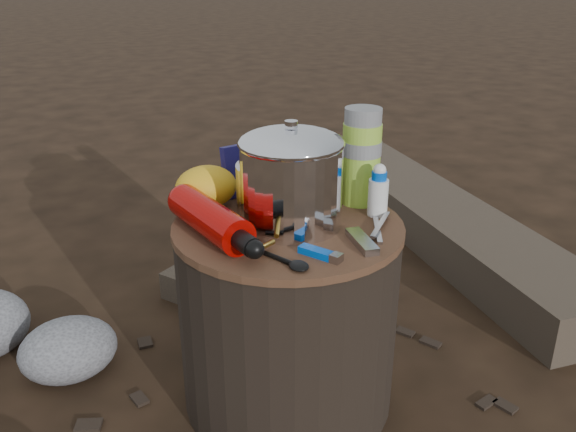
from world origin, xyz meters
name	(u,v)px	position (x,y,z in m)	size (l,w,h in m)	color
ground	(288,393)	(0.00, 0.00, 0.00)	(60.00, 60.00, 0.00)	black
stump	(288,314)	(0.00, 0.00, 0.23)	(0.50, 0.50, 0.46)	black
log_main	(428,211)	(0.93, 0.66, 0.08)	(0.30, 1.81, 0.15)	#3C3227
log_small	(278,234)	(0.34, 0.79, 0.04)	(0.20, 1.07, 0.09)	#3C3227
foil_windscreen	(282,191)	(0.00, 0.04, 0.52)	(0.20, 0.20, 0.12)	silver
camping_pot	(291,177)	(0.00, -0.01, 0.57)	(0.22, 0.22, 0.22)	silver
fuel_bottle	(210,219)	(-0.17, 0.01, 0.50)	(0.08, 0.32, 0.08)	#A90704
thermos	(361,157)	(0.21, 0.04, 0.57)	(0.09, 0.09, 0.22)	#95C438
travel_mug	(309,175)	(0.11, 0.11, 0.52)	(0.08, 0.08, 0.12)	black
stuff_sack	(206,187)	(-0.13, 0.17, 0.51)	(0.14, 0.12, 0.10)	gold
food_pouch	(242,170)	(-0.02, 0.21, 0.52)	(0.10, 0.02, 0.12)	navy
lighter	(316,252)	(-0.02, -0.16, 0.47)	(0.02, 0.09, 0.02)	#0649BA
multitool	(362,241)	(0.09, -0.16, 0.47)	(0.03, 0.11, 0.02)	#9F9EA3
pot_grabber	(377,228)	(0.16, -0.12, 0.47)	(0.04, 0.14, 0.01)	#9F9EA3
spork	(272,255)	(-0.10, -0.14, 0.47)	(0.03, 0.14, 0.01)	black
squeeze_bottle	(378,193)	(0.20, -0.04, 0.52)	(0.04, 0.04, 0.11)	silver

